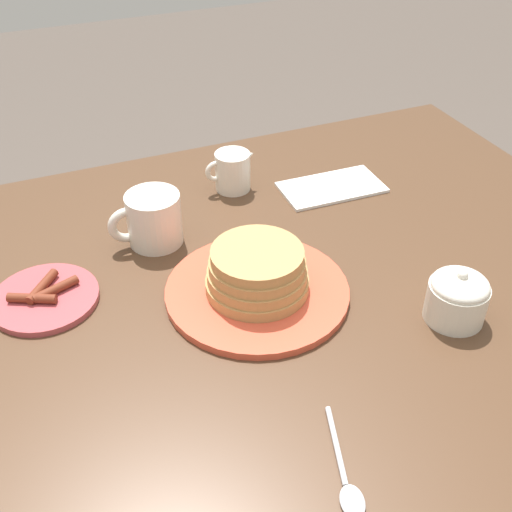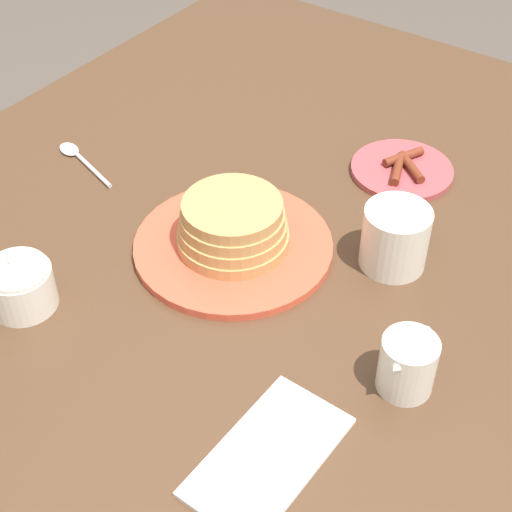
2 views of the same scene
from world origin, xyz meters
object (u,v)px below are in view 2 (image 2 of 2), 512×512
at_px(side_plate_bacon, 402,169).
at_px(napkin, 268,456).
at_px(coffee_mug, 396,236).
at_px(pancake_plate, 233,233).
at_px(sugar_bowl, 19,282).
at_px(creamer_pitcher, 407,364).
at_px(spoon, 78,156).

height_order(side_plate_bacon, napkin, side_plate_bacon).
bearing_deg(side_plate_bacon, coffee_mug, -156.05).
distance_m(pancake_plate, coffee_mug, 0.22).
relative_size(side_plate_bacon, coffee_mug, 1.30).
relative_size(pancake_plate, side_plate_bacon, 1.74).
relative_size(side_plate_bacon, sugar_bowl, 1.85).
xyz_separation_m(side_plate_bacon, napkin, (-0.55, -0.12, -0.00)).
xyz_separation_m(side_plate_bacon, creamer_pitcher, (-0.38, -0.20, 0.03)).
height_order(side_plate_bacon, coffee_mug, coffee_mug).
relative_size(pancake_plate, napkin, 1.42).
relative_size(pancake_plate, spoon, 1.87).
height_order(creamer_pitcher, napkin, creamer_pitcher).
distance_m(pancake_plate, creamer_pitcher, 0.32).
relative_size(side_plate_bacon, spoon, 1.07).
xyz_separation_m(pancake_plate, spoon, (0.04, 0.34, -0.03)).
relative_size(side_plate_bacon, creamer_pitcher, 1.60).
bearing_deg(napkin, coffee_mug, 6.18).
bearing_deg(coffee_mug, sugar_bowl, 134.84).
height_order(sugar_bowl, spoon, sugar_bowl).
height_order(coffee_mug, spoon, coffee_mug).
relative_size(creamer_pitcher, napkin, 0.51).
height_order(side_plate_bacon, sugar_bowl, sugar_bowl).
bearing_deg(creamer_pitcher, spoon, 79.95).
height_order(sugar_bowl, napkin, sugar_bowl).
height_order(coffee_mug, napkin, coffee_mug).
height_order(coffee_mug, sugar_bowl, coffee_mug).
height_order(creamer_pitcher, sugar_bowl, sugar_bowl).
xyz_separation_m(sugar_bowl, napkin, (-0.01, -0.39, -0.04)).
bearing_deg(napkin, pancake_plate, 42.81).
bearing_deg(pancake_plate, side_plate_bacon, -19.96).
xyz_separation_m(side_plate_bacon, coffee_mug, (-0.19, -0.09, 0.04)).
xyz_separation_m(side_plate_bacon, spoon, (-0.26, 0.45, -0.00)).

